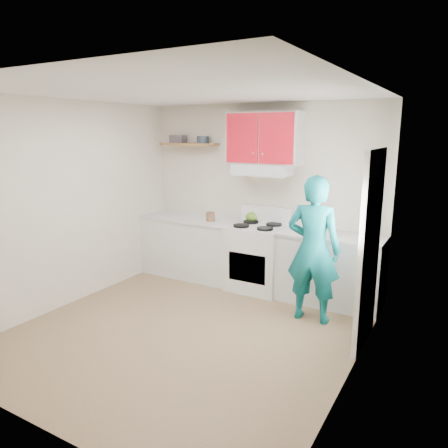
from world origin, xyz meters
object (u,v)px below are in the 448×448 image
Objects in this scene: kettle at (251,217)px; stove at (257,258)px; crock at (210,217)px; person at (313,249)px; tin at (203,140)px.

stove is at bearing -63.09° from kettle.
stove is 0.91m from crock.
kettle is 0.10× the size of person.
crock is at bearing -170.46° from kettle.
kettle is 1.46m from person.
crock is (-0.75, -0.05, 0.52)m from stove.
tin reaches higher than crock.
stove is at bearing 3.47° from crock.
kettle is at bearing 133.32° from stove.
crock is 1.83m from person.
tin reaches higher than person.
person is at bearing -21.20° from tin.
tin is 1.05× the size of kettle.
person is (2.01, -0.78, -1.22)m from tin.
tin is at bearing 165.46° from kettle.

